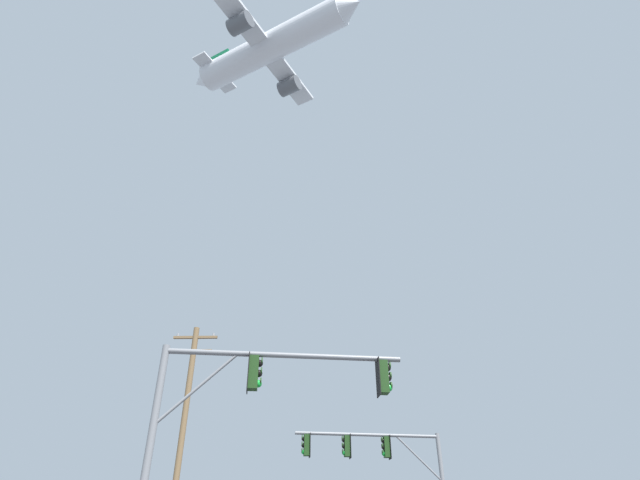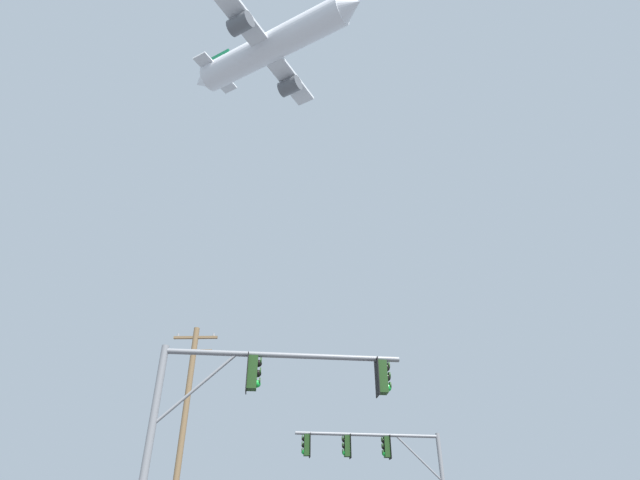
# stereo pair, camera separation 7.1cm
# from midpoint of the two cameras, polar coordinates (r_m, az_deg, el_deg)

# --- Properties ---
(signal_pole_near) EXTENTS (6.57, 1.12, 5.97)m
(signal_pole_near) POSITION_cam_midpoint_polar(r_m,az_deg,el_deg) (14.09, -8.26, -17.57)
(signal_pole_near) COLOR slate
(signal_pole_near) RESTS_ON ground
(signal_pole_far) EXTENTS (6.83, 1.28, 5.97)m
(signal_pole_far) POSITION_cam_midpoint_polar(r_m,az_deg,el_deg) (25.37, 7.03, -23.59)
(signal_pole_far) COLOR slate
(signal_pole_far) RESTS_ON ground
(utility_pole) EXTENTS (2.20, 0.28, 10.82)m
(utility_pole) POSITION_cam_midpoint_polar(r_m,az_deg,el_deg) (25.32, -15.36, -20.34)
(utility_pole) COLOR brown
(utility_pole) RESTS_ON ground
(airplane) EXTENTS (21.92, 16.93, 6.39)m
(airplane) POSITION_cam_midpoint_polar(r_m,az_deg,el_deg) (64.17, -5.61, 20.86)
(airplane) COLOR white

